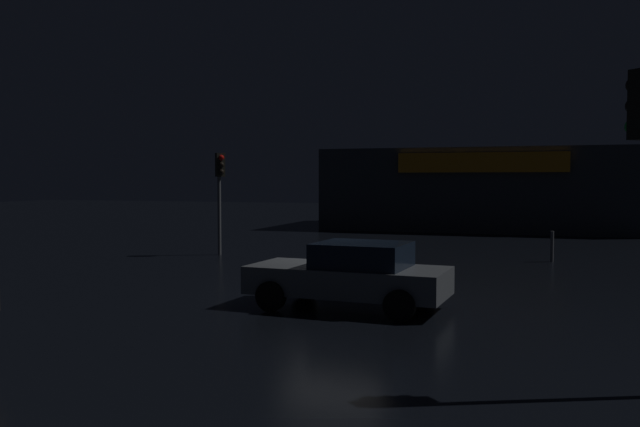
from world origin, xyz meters
name	(u,v)px	position (x,y,z in m)	size (l,w,h in m)	color
ground_plane	(335,295)	(0.00, 0.00, 0.00)	(120.00, 120.00, 0.00)	black
store_building	(488,189)	(1.82, 24.46, 2.27)	(17.75, 9.58, 4.53)	#33383D
traffic_signal_cross_left	(220,181)	(-6.62, 6.91, 2.80)	(0.42, 0.42, 3.82)	#595B60
car_near	(351,275)	(0.85, -1.48, 0.75)	(4.45, 2.30, 1.47)	slate
bollard_kerb_b	(552,246)	(5.16, 8.70, 0.53)	(0.11, 0.11, 1.06)	#595B60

